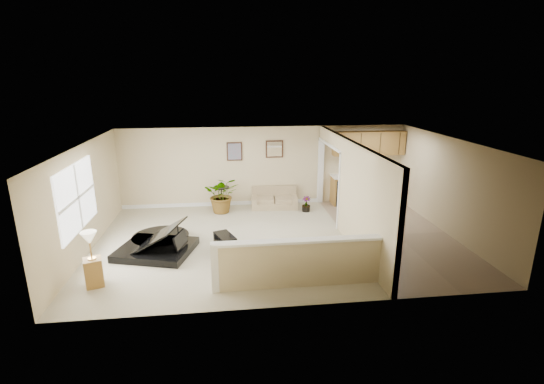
{
  "coord_description": "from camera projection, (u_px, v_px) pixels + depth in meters",
  "views": [
    {
      "loc": [
        -1.22,
        -9.14,
        3.99
      ],
      "look_at": [
        -0.08,
        0.4,
        1.16
      ],
      "focal_mm": 26.0,
      "sensor_mm": 36.0,
      "label": 1
    }
  ],
  "objects": [
    {
      "name": "interior_partition",
      "position": [
        346.0,
        189.0,
        10.08
      ],
      "size": [
        0.18,
        5.99,
        2.5
      ],
      "color": "tan",
      "rests_on": "floor"
    },
    {
      "name": "floor",
      "position": [
        277.0,
        240.0,
        9.97
      ],
      "size": [
        9.0,
        9.0,
        0.0
      ],
      "primitive_type": "plane",
      "color": "tan",
      "rests_on": "ground"
    },
    {
      "name": "wall_mirror",
      "position": [
        274.0,
        149.0,
        12.33
      ],
      "size": [
        0.55,
        0.04,
        0.55
      ],
      "color": "#331D12",
      "rests_on": "back_wall"
    },
    {
      "name": "loveseat",
      "position": [
        274.0,
        197.0,
        12.48
      ],
      "size": [
        1.49,
        0.92,
        0.82
      ],
      "rotation": [
        0.0,
        0.0,
        -0.08
      ],
      "color": "#9C8463",
      "rests_on": "floor"
    },
    {
      "name": "piano",
      "position": [
        153.0,
        225.0,
        9.22
      ],
      "size": [
        2.22,
        2.22,
        1.55
      ],
      "rotation": [
        0.0,
        0.0,
        -0.28
      ],
      "color": "black",
      "rests_on": "floor"
    },
    {
      "name": "small_plant",
      "position": [
        306.0,
        205.0,
        12.05
      ],
      "size": [
        0.35,
        0.35,
        0.47
      ],
      "color": "black",
      "rests_on": "floor"
    },
    {
      "name": "wall_art_left",
      "position": [
        234.0,
        151.0,
        12.2
      ],
      "size": [
        0.48,
        0.04,
        0.58
      ],
      "color": "#331D12",
      "rests_on": "back_wall"
    },
    {
      "name": "left_window",
      "position": [
        77.0,
        197.0,
        8.58
      ],
      "size": [
        0.05,
        2.15,
        1.45
      ],
      "primitive_type": "cube",
      "color": "white",
      "rests_on": "left_wall"
    },
    {
      "name": "accent_table",
      "position": [
        222.0,
        195.0,
        12.21
      ],
      "size": [
        0.49,
        0.49,
        0.71
      ],
      "color": "black",
      "rests_on": "floor"
    },
    {
      "name": "kitchen_vinyl",
      "position": [
        396.0,
        234.0,
        10.33
      ],
      "size": [
        2.7,
        6.0,
        0.01
      ],
      "primitive_type": "cube",
      "color": "gray",
      "rests_on": "floor"
    },
    {
      "name": "piano_bench",
      "position": [
        225.0,
        244.0,
        9.21
      ],
      "size": [
        0.56,
        0.74,
        0.44
      ],
      "primitive_type": "cube",
      "rotation": [
        0.0,
        0.0,
        0.37
      ],
      "color": "black",
      "rests_on": "floor"
    },
    {
      "name": "ceiling",
      "position": [
        278.0,
        142.0,
        9.27
      ],
      "size": [
        9.0,
        6.0,
        0.04
      ],
      "primitive_type": "cube",
      "color": "silver",
      "rests_on": "back_wall"
    },
    {
      "name": "left_wall",
      "position": [
        85.0,
        199.0,
        9.11
      ],
      "size": [
        0.04,
        6.0,
        2.5
      ],
      "primitive_type": "cube",
      "color": "tan",
      "rests_on": "floor"
    },
    {
      "name": "pony_half_wall",
      "position": [
        297.0,
        262.0,
        7.64
      ],
      "size": [
        3.42,
        0.22,
        1.0
      ],
      "color": "tan",
      "rests_on": "floor"
    },
    {
      "name": "right_wall",
      "position": [
        450.0,
        187.0,
        10.13
      ],
      "size": [
        0.04,
        6.0,
        2.5
      ],
      "primitive_type": "cube",
      "color": "tan",
      "rests_on": "floor"
    },
    {
      "name": "lamp_stand",
      "position": [
        93.0,
        263.0,
        7.68
      ],
      "size": [
        0.43,
        0.43,
        1.14
      ],
      "color": "olive",
      "rests_on": "floor"
    },
    {
      "name": "palm_plant",
      "position": [
        222.0,
        195.0,
        11.88
      ],
      "size": [
        1.06,
        0.94,
        1.13
      ],
      "color": "black",
      "rests_on": "floor"
    },
    {
      "name": "back_wall",
      "position": [
        265.0,
        166.0,
        12.48
      ],
      "size": [
        9.0,
        0.04,
        2.5
      ],
      "primitive_type": "cube",
      "color": "tan",
      "rests_on": "floor"
    },
    {
      "name": "front_wall",
      "position": [
        300.0,
        242.0,
        6.76
      ],
      "size": [
        9.0,
        0.04,
        2.5
      ],
      "primitive_type": "cube",
      "color": "tan",
      "rests_on": "floor"
    },
    {
      "name": "kitchen_cabinets",
      "position": [
        364.0,
        177.0,
        12.69
      ],
      "size": [
        2.36,
        0.65,
        2.33
      ],
      "color": "olive",
      "rests_on": "floor"
    }
  ]
}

